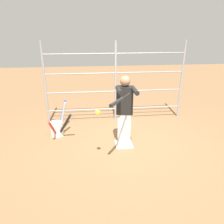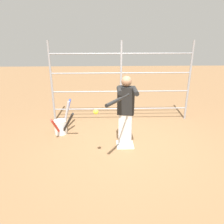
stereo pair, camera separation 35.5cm
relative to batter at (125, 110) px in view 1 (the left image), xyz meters
The scene contains 7 objects.
ground_plane 0.91m from the batter, 90.00° to the right, with size 24.00×24.00×0.00m, color olive.
home_plate 0.90m from the batter, 90.00° to the right, with size 0.40×0.40×0.02m.
fence_backstop 1.64m from the batter, 90.00° to the right, with size 4.06×0.06×2.33m.
batter is the anchor object (origin of this frame).
baseball_bat_swinging 1.03m from the batter, 72.52° to the left, with size 0.50×0.75×0.08m.
softball_in_flight 0.99m from the batter, 47.97° to the left, with size 0.10×0.10×0.10m.
bat_bucket 1.89m from the batter, 23.20° to the right, with size 0.62×1.10×0.91m.
Camera 1 is at (0.82, 4.58, 2.61)m, focal length 35.00 mm.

